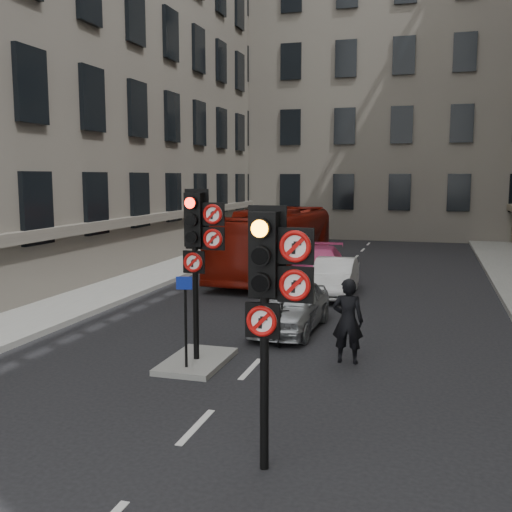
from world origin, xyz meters
The scene contains 13 objects.
ground centered at (0.00, 0.00, 0.00)m, with size 120.00×120.00×0.00m, color black.
pavement_left centered at (-7.20, 12.00, 0.08)m, with size 3.00×50.00×0.16m, color gray.
centre_island centered at (-1.20, 5.00, 0.06)m, with size 1.20×2.00×0.12m, color gray.
building_far centered at (0.00, 38.00, 10.00)m, with size 30.00×14.00×20.00m, color slate.
signal_near centered at (1.49, 0.99, 2.58)m, with size 0.91×0.40×3.58m.
signal_far centered at (-1.11, 4.99, 2.70)m, with size 0.91×0.40×3.58m.
car_silver centered at (0.08, 8.35, 0.63)m, with size 1.49×3.70×1.26m, color #999DA0.
car_white centered at (0.44, 13.22, 0.61)m, with size 1.29×3.71×1.22m, color white.
car_pink centered at (-0.51, 15.24, 0.68)m, with size 1.89×4.66×1.35m, color #CD3C7A.
bus_red centered at (-2.50, 16.69, 1.33)m, with size 2.23×9.54×2.66m, color maroon.
motorcycle centered at (0.12, 7.13, 0.46)m, with size 0.43×1.54×0.92m, color black.
motorcyclist centered at (1.85, 6.00, 0.91)m, with size 0.67×0.44×1.83m, color black.
info_sign centered at (-1.18, 4.40, 1.32)m, with size 0.32×0.13×1.86m.
Camera 1 is at (3.45, -6.43, 3.95)m, focal length 42.00 mm.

